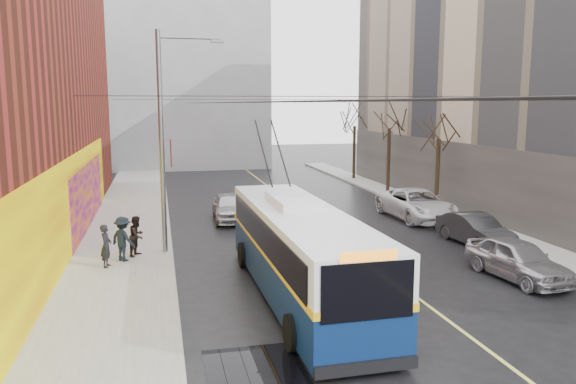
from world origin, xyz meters
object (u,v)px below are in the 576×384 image
at_px(tree_near, 439,125).
at_px(tree_mid, 390,117).
at_px(pedestrian_c, 123,239).
at_px(parked_car_c, 417,204).
at_px(trolleybus, 300,251).
at_px(following_car, 230,207).
at_px(pedestrian_a, 106,246).
at_px(streetlight_pole, 165,137).
at_px(tree_far, 355,116).
at_px(parked_car_a, 517,259).
at_px(pedestrian_b, 137,236).
at_px(parked_car_b, 475,230).

bearing_deg(tree_near, tree_mid, 90.00).
relative_size(tree_near, pedestrian_c, 3.70).
height_order(parked_car_c, pedestrian_c, pedestrian_c).
xyz_separation_m(tree_near, trolleybus, (-11.14, -12.16, -3.44)).
xyz_separation_m(parked_car_c, following_car, (-9.85, 1.89, -0.06)).
bearing_deg(following_car, pedestrian_c, -122.07).
height_order(tree_mid, pedestrian_a, tree_mid).
xyz_separation_m(following_car, pedestrian_c, (-5.03, -7.34, 0.28)).
xyz_separation_m(streetlight_pole, parked_car_c, (13.14, 4.38, -4.05)).
height_order(trolleybus, pedestrian_c, trolleybus).
distance_m(tree_far, following_car, 18.66).
height_order(tree_far, pedestrian_a, tree_far).
height_order(parked_car_a, parked_car_c, parked_car_c).
xyz_separation_m(tree_mid, pedestrian_b, (-16.38, -13.39, -4.30)).
height_order(tree_mid, trolleybus, tree_mid).
bearing_deg(streetlight_pole, tree_far, 52.88).
bearing_deg(parked_car_c, parked_car_a, -98.23).
distance_m(tree_near, tree_far, 14.00).
bearing_deg(pedestrian_c, tree_near, -114.20).
relative_size(tree_mid, parked_car_a, 1.57).
xyz_separation_m(tree_far, trolleybus, (-11.14, -26.16, -3.61)).
bearing_deg(tree_mid, parked_car_a, -99.52).
bearing_deg(parked_car_b, pedestrian_b, 171.16).
distance_m(trolleybus, pedestrian_b, 7.82).
bearing_deg(trolleybus, pedestrian_a, 144.33).
relative_size(tree_near, parked_car_a, 1.50).
height_order(streetlight_pole, pedestrian_a, streetlight_pole).
relative_size(tree_near, pedestrian_a, 3.99).
relative_size(streetlight_pole, pedestrian_b, 5.62).
relative_size(parked_car_a, parked_car_b, 1.03).
xyz_separation_m(pedestrian_a, pedestrian_c, (0.56, 0.72, 0.06)).
distance_m(tree_far, pedestrian_a, 28.22).
distance_m(tree_mid, parked_car_b, 15.22).
distance_m(tree_near, following_car, 12.59).
distance_m(streetlight_pole, following_car, 8.19).
height_order(parked_car_b, pedestrian_c, pedestrian_c).
bearing_deg(parked_car_a, pedestrian_b, 150.84).
xyz_separation_m(streetlight_pole, following_car, (3.29, 6.28, -4.11)).
bearing_deg(parked_car_c, pedestrian_a, -159.93).
distance_m(tree_mid, parked_car_a, 19.87).
relative_size(tree_near, parked_car_b, 1.54).
height_order(streetlight_pole, parked_car_a, streetlight_pole).
distance_m(streetlight_pole, tree_near, 16.28).
relative_size(streetlight_pole, parked_car_c, 1.57).
distance_m(tree_far, trolleybus, 28.67).
relative_size(tree_near, pedestrian_b, 4.00).
height_order(tree_near, pedestrian_a, tree_near).
height_order(streetlight_pole, trolleybus, streetlight_pole).
bearing_deg(pedestrian_a, streetlight_pole, -42.76).
bearing_deg(pedestrian_c, streetlight_pole, -105.63).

